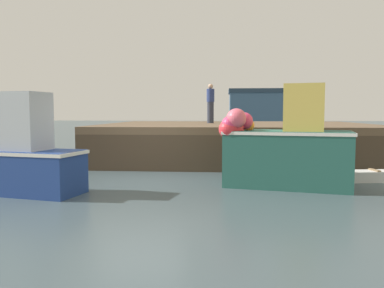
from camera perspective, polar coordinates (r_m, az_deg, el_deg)
ground at (r=11.17m, az=-7.70°, el=-5.64°), size 120.00×160.00×0.10m
pier at (r=16.48m, az=6.52°, el=2.08°), size 10.91×8.70×1.45m
fishing_boat_near_left at (r=10.46m, az=-24.75°, el=-1.94°), size 4.00×1.95×2.40m
fishing_boat_near_right at (r=10.48m, az=13.28°, el=-0.57°), size 3.49×2.10×2.63m
rowboat at (r=12.19m, az=24.77°, el=-4.21°), size 1.96×0.85×0.34m
dockworker at (r=17.61m, az=2.68°, el=5.85°), size 0.34×0.34×1.73m
warehouse at (r=50.31m, az=9.89°, el=5.06°), size 8.07×5.10×4.77m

